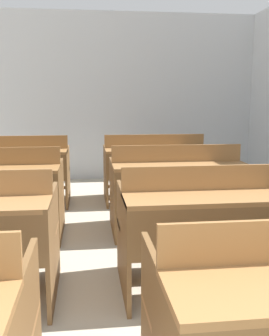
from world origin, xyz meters
The scene contains 5 objects.
wall_back centered at (0.00, 7.00, 1.37)m, with size 5.98×0.06×2.74m.
bench_second_right centered at (0.97, 2.89, 0.48)m, with size 1.31×0.78×0.88m.
bench_third_right centered at (0.99, 4.15, 0.48)m, with size 1.31×0.78×0.88m.
bench_back_left centered at (-0.81, 5.38, 0.48)m, with size 1.31×0.78×0.88m.
bench_back_right centered at (0.97, 5.38, 0.48)m, with size 1.31×0.78×0.88m.
Camera 1 is at (0.10, 0.35, 1.32)m, focal length 42.00 mm.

